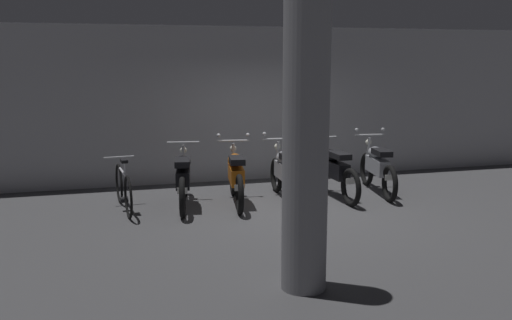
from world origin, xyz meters
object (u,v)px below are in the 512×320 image
Objects in this scene: motorbike_slot_0 at (183,178)px; motorbike_slot_2 at (286,173)px; support_pillar at (305,148)px; bicycle at (123,189)px; motorbike_slot_3 at (334,170)px; motorbike_slot_4 at (377,167)px; motorbike_slot_1 at (236,175)px.

motorbike_slot_0 is 1.79m from motorbike_slot_2.
bicycle is at bearing 115.16° from support_pillar.
support_pillar is at bearing -117.39° from motorbike_slot_3.
motorbike_slot_3 is at bearing -174.48° from motorbike_slot_4.
motorbike_slot_4 is (0.90, 0.09, 0.00)m from motorbike_slot_3.
bicycle is (-1.87, 0.06, -0.13)m from motorbike_slot_1.
bicycle is (-4.57, -0.02, -0.13)m from motorbike_slot_4.
motorbike_slot_0 is 0.99× the size of motorbike_slot_2.
motorbike_slot_1 and motorbike_slot_2 have the same top height.
motorbike_slot_3 is 0.91m from motorbike_slot_4.
motorbike_slot_2 is at bearing 0.01° from motorbike_slot_1.
motorbike_slot_1 is 1.00× the size of motorbike_slot_3.
motorbike_slot_4 is 1.13× the size of bicycle.
bicycle is at bearing 178.90° from motorbike_slot_3.
support_pillar reaches higher than motorbike_slot_3.
motorbike_slot_4 is at bearing 1.57° from motorbike_slot_1.
motorbike_slot_2 is (1.79, -0.03, 0.00)m from motorbike_slot_0.
motorbike_slot_0 is 1.12× the size of bicycle.
support_pillar is (-0.11, -3.69, 1.05)m from motorbike_slot_1.
support_pillar reaches higher than motorbike_slot_1.
motorbike_slot_2 is at bearing 74.71° from support_pillar.
motorbike_slot_0 is 1.00× the size of motorbike_slot_1.
motorbike_slot_3 is (1.79, -0.01, -0.00)m from motorbike_slot_1.
motorbike_slot_3 is 1.13× the size of bicycle.
motorbike_slot_3 is (2.69, -0.04, 0.00)m from motorbike_slot_0.
motorbike_slot_3 is at bearing -1.10° from bicycle.
motorbike_slot_1 is 1.13× the size of bicycle.
motorbike_slot_0 is 0.90m from motorbike_slot_1.
support_pillar reaches higher than bicycle.
motorbike_slot_0 is at bearing 178.13° from motorbike_slot_1.
motorbike_slot_0 is at bearing 101.90° from support_pillar.
motorbike_slot_1 is at bearing -179.99° from motorbike_slot_2.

